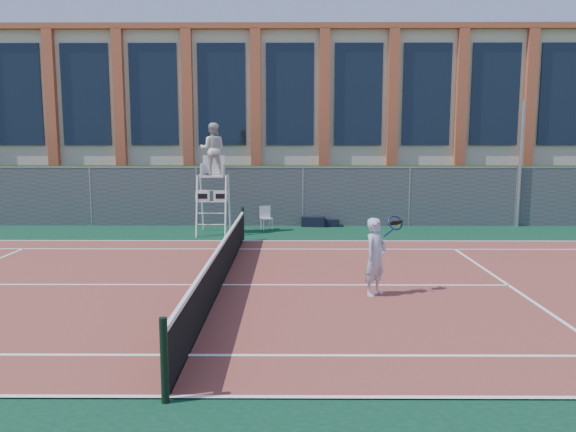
{
  "coord_description": "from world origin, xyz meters",
  "views": [
    {
      "loc": [
        1.56,
        -12.18,
        3.25
      ],
      "look_at": [
        1.47,
        3.0,
        1.17
      ],
      "focal_mm": 35.0,
      "sensor_mm": 36.0,
      "label": 1
    }
  ],
  "objects_px": {
    "plastic_chair": "(266,216)",
    "tennis_player": "(376,257)",
    "steel_pole": "(520,165)",
    "umpire_chair": "(213,152)"
  },
  "relations": [
    {
      "from": "plastic_chair",
      "to": "tennis_player",
      "type": "height_order",
      "value": "tennis_player"
    },
    {
      "from": "plastic_chair",
      "to": "steel_pole",
      "type": "bearing_deg",
      "value": 4.95
    },
    {
      "from": "tennis_player",
      "to": "steel_pole",
      "type": "bearing_deg",
      "value": 54.66
    },
    {
      "from": "plastic_chair",
      "to": "tennis_player",
      "type": "relative_size",
      "value": 0.51
    },
    {
      "from": "steel_pole",
      "to": "plastic_chair",
      "type": "bearing_deg",
      "value": -175.05
    },
    {
      "from": "tennis_player",
      "to": "umpire_chair",
      "type": "bearing_deg",
      "value": 119.44
    },
    {
      "from": "steel_pole",
      "to": "umpire_chair",
      "type": "height_order",
      "value": "steel_pole"
    },
    {
      "from": "steel_pole",
      "to": "tennis_player",
      "type": "distance_m",
      "value": 11.74
    },
    {
      "from": "umpire_chair",
      "to": "tennis_player",
      "type": "height_order",
      "value": "umpire_chair"
    },
    {
      "from": "umpire_chair",
      "to": "tennis_player",
      "type": "xyz_separation_m",
      "value": [
        4.43,
        -7.85,
        -1.97
      ]
    }
  ]
}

